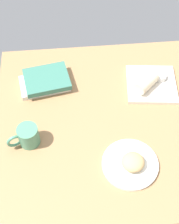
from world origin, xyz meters
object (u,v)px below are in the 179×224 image
Objects in this scene: coffee_mug at (27,136)px; scone_pastry at (133,162)px; square_plate at (151,84)px; book_stack at (46,81)px; breakfast_wrap at (146,82)px; sauce_cup at (160,76)px; round_plate at (130,164)px.

scone_pastry is at bearing -20.38° from coffee_mug.
square_plate is at bearing 24.62° from coffee_mug.
book_stack is (-31.67, 43.95, -1.28)cm from scone_pastry.
scone_pastry is 0.40× the size of square_plate.
square_plate is at bearing 68.43° from scone_pastry.
book_stack is 1.92× the size of coffee_mug.
breakfast_wrap is 0.47× the size of book_stack.
sauce_cup is (19.76, 41.76, -0.83)cm from scone_pastry.
square_plate is 5.32cm from sauce_cup.
breakfast_wrap reaches higher than scone_pastry.
round_plate is at bearing 131.10° from scone_pastry.
sauce_cup is 64.62cm from coffee_mug.
sauce_cup is 0.48× the size of breakfast_wrap.
coffee_mug is (-58.52, -27.36, 1.61)cm from sauce_cup.
coffee_mug is at bearing -103.50° from book_stack.
book_stack is (-47.20, 4.68, 1.62)cm from square_plate.
sauce_cup is (4.23, 2.48, 2.07)cm from square_plate.
breakfast_wrap is at bearing -8.64° from book_stack.
scone_pastry is 54.19cm from book_stack.
sauce_cup is 51.48cm from book_stack.
sauce_cup reaches higher than round_plate.
square_plate is (16.19, 38.51, 0.10)cm from round_plate.
square_plate is 0.91× the size of book_stack.
book_stack is (-31.00, 43.19, 1.72)cm from round_plate.
scone_pastry reaches higher than round_plate.
book_stack is at bearing 76.50° from coffee_mug.
book_stack is (-51.43, 2.19, -0.45)cm from sauce_cup.
breakfast_wrap is at bearing -149.62° from sauce_cup.
scone_pastry is (0.66, -0.76, 3.00)cm from round_plate.
round_plate is 1.71× the size of coffee_mug.
scone_pastry reaches higher than book_stack.
sauce_cup is at bearing 64.68° from scone_pastry.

